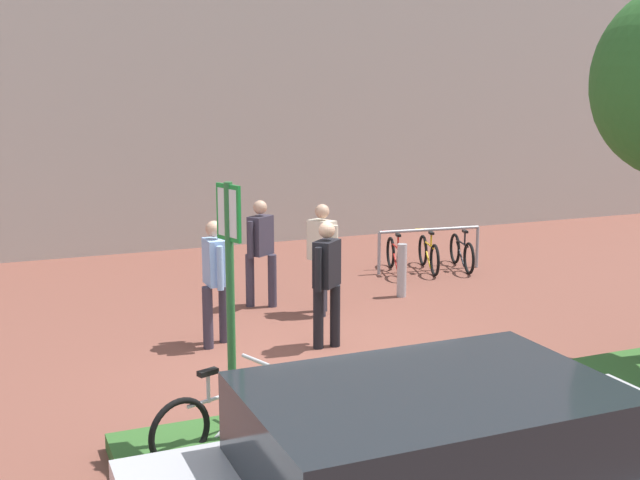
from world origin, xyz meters
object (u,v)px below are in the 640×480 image
object	(u,v)px
bike_rack_cluster	(429,253)
person_suited_dark	(261,246)
person_shirt_blue	(322,252)
bollard_steel	(402,270)
person_suited_navy	(327,276)
bike_at_sign	(225,415)
person_shirt_white	(215,275)
parking_sign_post	(230,281)

from	to	relation	value
bike_rack_cluster	person_suited_dark	bearing A→B (deg)	-162.66
person_shirt_blue	person_suited_dark	bearing A→B (deg)	134.23
person_shirt_blue	bollard_steel	bearing A→B (deg)	14.96
bike_rack_cluster	person_suited_navy	world-z (taller)	person_suited_navy
bike_at_sign	person_shirt_white	xyz separation A→B (m)	(0.78, 3.14, 0.63)
bike_rack_cluster	person_shirt_white	world-z (taller)	person_shirt_white
bollard_steel	person_shirt_blue	size ratio (longest dim) A/B	0.52
bollard_steel	person_shirt_white	xyz separation A→B (m)	(-3.56, -1.30, 0.53)
bike_rack_cluster	person_suited_dark	distance (m)	4.01
bollard_steel	person_suited_navy	bearing A→B (deg)	-138.35
bollard_steel	person_shirt_blue	bearing A→B (deg)	-165.04
parking_sign_post	person_shirt_white	bearing A→B (deg)	77.27
person_shirt_blue	person_shirt_white	world-z (taller)	same
bike_at_sign	bike_rack_cluster	size ratio (longest dim) A/B	0.76
person_suited_navy	person_shirt_blue	bearing A→B (deg)	69.24
person_shirt_blue	person_suited_dark	distance (m)	1.06
bike_rack_cluster	person_suited_navy	distance (m)	5.06
bike_at_sign	bollard_steel	size ratio (longest dim) A/B	1.78
bike_rack_cluster	person_suited_dark	xyz separation A→B (m)	(-3.78, -1.18, 0.63)
person_suited_navy	bike_rack_cluster	bearing A→B (deg)	43.77
person_suited_navy	parking_sign_post	bearing A→B (deg)	-128.92
bollard_steel	person_shirt_white	bearing A→B (deg)	-159.91
parking_sign_post	person_suited_navy	xyz separation A→B (m)	(2.08, 2.58, -0.72)
parking_sign_post	person_suited_dark	world-z (taller)	parking_sign_post
bollard_steel	person_suited_dark	bearing A→B (deg)	172.27
person_suited_dark	bike_rack_cluster	bearing A→B (deg)	17.34
bike_rack_cluster	bollard_steel	xyz separation A→B (m)	(-1.41, -1.50, 0.10)
parking_sign_post	bike_at_sign	size ratio (longest dim) A/B	1.63
bike_at_sign	person_shirt_white	distance (m)	3.30
bike_at_sign	person_shirt_blue	distance (m)	4.88
person_suited_navy	person_shirt_white	distance (m)	1.50
parking_sign_post	bollard_steel	xyz separation A→B (m)	(4.30, 4.55, -1.25)
bike_at_sign	bollard_steel	xyz separation A→B (m)	(4.34, 4.45, 0.10)
bike_rack_cluster	person_shirt_white	xyz separation A→B (m)	(-4.97, -2.81, 0.63)
bike_at_sign	person_suited_dark	world-z (taller)	person_suited_dark
person_shirt_white	person_shirt_blue	bearing A→B (deg)	24.19
parking_sign_post	bollard_steel	size ratio (longest dim) A/B	2.91
bike_at_sign	person_suited_dark	xyz separation A→B (m)	(1.97, 4.77, 0.63)
bike_at_sign	bike_rack_cluster	bearing A→B (deg)	45.94
parking_sign_post	person_shirt_white	xyz separation A→B (m)	(0.73, 3.24, -0.72)
parking_sign_post	person_shirt_white	size ratio (longest dim) A/B	1.52
parking_sign_post	person_suited_navy	world-z (taller)	parking_sign_post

